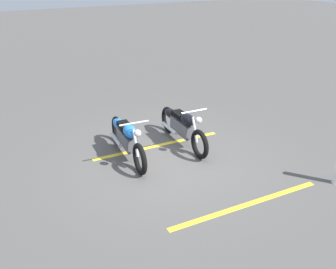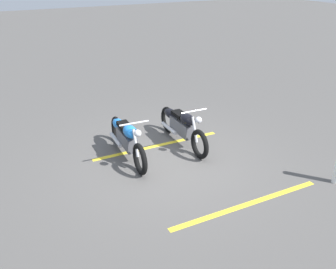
% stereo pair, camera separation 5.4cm
% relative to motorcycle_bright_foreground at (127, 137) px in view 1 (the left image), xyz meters
% --- Properties ---
extents(ground_plane, '(60.00, 60.00, 0.00)m').
position_rel_motorcycle_bright_foreground_xyz_m(ground_plane, '(0.63, 0.71, -0.46)').
color(ground_plane, '#514F4C').
extents(motorcycle_bright_foreground, '(2.23, 0.62, 1.04)m').
position_rel_motorcycle_bright_foreground_xyz_m(motorcycle_bright_foreground, '(0.00, 0.00, 0.00)').
color(motorcycle_bright_foreground, black).
rests_on(motorcycle_bright_foreground, ground).
extents(motorcycle_dark_foreground, '(2.23, 0.62, 1.04)m').
position_rel_motorcycle_bright_foreground_xyz_m(motorcycle_dark_foreground, '(-0.03, 1.41, 0.00)').
color(motorcycle_dark_foreground, black).
rests_on(motorcycle_dark_foreground, ground).
extents(parking_stripe_near, '(0.13, 3.20, 0.01)m').
position_rel_motorcycle_bright_foreground_xyz_m(parking_stripe_near, '(-0.15, 0.83, -0.46)').
color(parking_stripe_near, yellow).
rests_on(parking_stripe_near, ground).
extents(parking_stripe_mid, '(0.13, 3.20, 0.01)m').
position_rel_motorcycle_bright_foreground_xyz_m(parking_stripe_mid, '(2.73, 1.26, -0.46)').
color(parking_stripe_mid, yellow).
rests_on(parking_stripe_mid, ground).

